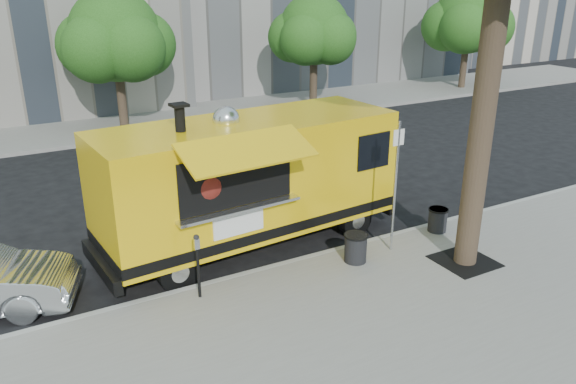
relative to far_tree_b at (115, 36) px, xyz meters
name	(u,v)px	position (x,y,z in m)	size (l,w,h in m)	color
ground	(298,244)	(1.00, -12.70, -3.83)	(120.00, 120.00, 0.00)	black
sidewalk	(409,325)	(1.00, -16.70, -3.76)	(60.00, 6.00, 0.15)	gray
curb	(319,257)	(1.00, -13.63, -3.76)	(60.00, 0.14, 0.16)	#999993
far_sidewalk	(143,122)	(1.00, 0.80, -3.76)	(60.00, 5.00, 0.15)	gray
tree_well	(465,261)	(3.60, -15.50, -3.68)	(1.20, 1.20, 0.02)	black
far_tree_b	(115,36)	(0.00, 0.00, 0.00)	(3.60, 3.60, 5.50)	#33261C
far_tree_c	(314,30)	(9.00, -0.30, -0.12)	(3.24, 3.24, 5.21)	#33261C
far_tree_d	(469,18)	(19.00, -0.10, 0.06)	(3.78, 3.78, 5.64)	#33261C
sign_post	(396,180)	(2.55, -14.25, -1.98)	(0.28, 0.06, 3.00)	silver
parking_meter	(198,259)	(-2.00, -14.05, -2.85)	(0.11, 0.11, 1.33)	black
food_truck	(249,179)	(-0.04, -12.22, -2.15)	(7.37, 3.78, 3.57)	yellow
trash_bin_left	(356,247)	(1.51, -14.31, -3.34)	(0.53, 0.53, 0.64)	black
trash_bin_right	(438,219)	(4.18, -14.00, -3.37)	(0.49, 0.49, 0.58)	black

